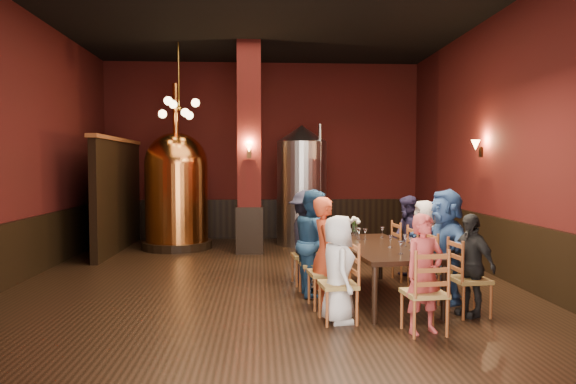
{
  "coord_description": "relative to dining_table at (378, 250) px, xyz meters",
  "views": [
    {
      "loc": [
        -0.07,
        -8.24,
        1.89
      ],
      "look_at": [
        0.39,
        0.2,
        1.44
      ],
      "focal_mm": 32.0,
      "sensor_mm": 36.0,
      "label": 1
    }
  ],
  "objects": [
    {
      "name": "room",
      "position": [
        -1.6,
        1.11,
        1.56
      ],
      "size": [
        10.0,
        10.02,
        4.5
      ],
      "color": "black",
      "rests_on": "ground"
    },
    {
      "name": "wainscot_right",
      "position": [
        2.36,
        1.11,
        -0.19
      ],
      "size": [
        0.08,
        9.9,
        1.0
      ],
      "primitive_type": "cube",
      "color": "black",
      "rests_on": "ground"
    },
    {
      "name": "wainscot_back",
      "position": [
        -1.6,
        6.07,
        -0.19
      ],
      "size": [
        7.9,
        0.08,
        1.0
      ],
      "primitive_type": "cube",
      "color": "black",
      "rests_on": "ground"
    },
    {
      "name": "wainscot_left",
      "position": [
        -5.56,
        1.11,
        -0.19
      ],
      "size": [
        0.08,
        9.9,
        1.0
      ],
      "primitive_type": "cube",
      "color": "black",
      "rests_on": "ground"
    },
    {
      "name": "column",
      "position": [
        -1.9,
        3.91,
        1.56
      ],
      "size": [
        0.58,
        0.58,
        4.5
      ],
      "primitive_type": "cube",
      "color": "#420E0E",
      "rests_on": "ground"
    },
    {
      "name": "partition",
      "position": [
        -4.8,
        4.31,
        0.51
      ],
      "size": [
        0.22,
        3.5,
        2.4
      ],
      "primitive_type": "cube",
      "color": "black",
      "rests_on": "ground"
    },
    {
      "name": "pendant_cluster",
      "position": [
        -3.4,
        4.01,
        2.41
      ],
      "size": [
        0.9,
        0.9,
        1.7
      ],
      "primitive_type": null,
      "color": "#A57226",
      "rests_on": "room"
    },
    {
      "name": "sconce_wall",
      "position": [
        2.3,
        1.91,
        1.51
      ],
      "size": [
        0.2,
        0.2,
        0.36
      ],
      "primitive_type": null,
      "rotation": [
        0.0,
        0.0,
        1.57
      ],
      "color": "black",
      "rests_on": "room"
    },
    {
      "name": "sconce_column",
      "position": [
        -1.9,
        3.61,
        1.51
      ],
      "size": [
        0.2,
        0.2,
        0.36
      ],
      "primitive_type": null,
      "rotation": [
        0.0,
        0.0,
        3.14
      ],
      "color": "black",
      "rests_on": "column"
    },
    {
      "name": "dining_table",
      "position": [
        0.0,
        0.0,
        0.0
      ],
      "size": [
        1.25,
        2.49,
        0.75
      ],
      "rotation": [
        0.0,
        0.0,
        0.11
      ],
      "color": "black",
      "rests_on": "ground"
    },
    {
      "name": "chair_0",
      "position": [
        -0.74,
        -1.08,
        -0.23
      ],
      "size": [
        0.51,
        0.51,
        0.92
      ],
      "primitive_type": null,
      "rotation": [
        0.0,
        0.0,
        -1.46
      ],
      "color": "#984F26",
      "rests_on": "ground"
    },
    {
      "name": "person_0",
      "position": [
        -0.74,
        -1.08,
        -0.04
      ],
      "size": [
        0.45,
        0.66,
        1.29
      ],
      "primitive_type": "imported",
      "rotation": [
        0.0,
        0.0,
        1.64
      ],
      "color": "silver",
      "rests_on": "ground"
    },
    {
      "name": "chair_1",
      "position": [
        -0.81,
        -0.42,
        -0.23
      ],
      "size": [
        0.51,
        0.51,
        0.92
      ],
      "primitive_type": null,
      "rotation": [
        0.0,
        0.0,
        -1.46
      ],
      "color": "#984F26",
      "rests_on": "ground"
    },
    {
      "name": "person_1",
      "position": [
        -0.81,
        -0.42,
        0.05
      ],
      "size": [
        0.35,
        0.54,
        1.47
      ],
      "primitive_type": "imported",
      "rotation": [
        0.0,
        0.0,
        1.57
      ],
      "color": "#C34221",
      "rests_on": "ground"
    },
    {
      "name": "chair_2",
      "position": [
        -0.88,
        0.24,
        -0.23
      ],
      "size": [
        0.51,
        0.51,
        0.92
      ],
      "primitive_type": null,
      "rotation": [
        0.0,
        0.0,
        -1.46
      ],
      "color": "#984F26",
      "rests_on": "ground"
    },
    {
      "name": "person_2",
      "position": [
        -0.88,
        0.24,
        0.08
      ],
      "size": [
        0.41,
        0.77,
        1.54
      ],
      "primitive_type": "imported",
      "rotation": [
        0.0,
        0.0,
        1.62
      ],
      "color": "navy",
      "rests_on": "ground"
    },
    {
      "name": "chair_3",
      "position": [
        -0.95,
        0.9,
        -0.23
      ],
      "size": [
        0.51,
        0.51,
        0.92
      ],
      "primitive_type": null,
      "rotation": [
        0.0,
        0.0,
        -1.46
      ],
      "color": "#984F26",
      "rests_on": "ground"
    },
    {
      "name": "person_3",
      "position": [
        -0.95,
        0.9,
        0.06
      ],
      "size": [
        0.68,
        1.03,
        1.49
      ],
      "primitive_type": "imported",
      "rotation": [
        0.0,
        0.0,
        1.71
      ],
      "color": "black",
      "rests_on": "ground"
    },
    {
      "name": "chair_4",
      "position": [
        0.95,
        -0.9,
        -0.23
      ],
      "size": [
        0.51,
        0.51,
        0.92
      ],
      "primitive_type": null,
      "rotation": [
        0.0,
        0.0,
        1.68
      ],
      "color": "#984F26",
      "rests_on": "ground"
    },
    {
      "name": "person_4",
      "position": [
        0.95,
        -0.9,
        -0.05
      ],
      "size": [
        0.59,
        0.82,
        1.29
      ],
      "primitive_type": "imported",
      "rotation": [
        0.0,
        0.0,
        5.13
      ],
      "color": "black",
      "rests_on": "ground"
    },
    {
      "name": "chair_5",
      "position": [
        0.88,
        -0.24,
        -0.23
      ],
      "size": [
        0.51,
        0.51,
        0.92
      ],
      "primitive_type": null,
      "rotation": [
        0.0,
        0.0,
        1.68
      ],
      "color": "#984F26",
      "rests_on": "ground"
    },
    {
      "name": "person_5",
      "position": [
        0.88,
        -0.24,
        0.09
      ],
      "size": [
        0.68,
        1.5,
        1.56
      ],
      "primitive_type": "imported",
      "rotation": [
        0.0,
        0.0,
        4.86
      ],
      "color": "#2B4A82",
      "rests_on": "ground"
    },
    {
      "name": "chair_6",
      "position": [
        0.81,
        0.42,
        -0.23
      ],
      "size": [
        0.51,
        0.51,
        0.92
      ],
      "primitive_type": null,
      "rotation": [
        0.0,
        0.0,
        1.68
      ],
      "color": "#984F26",
      "rests_on": "ground"
    },
    {
      "name": "person_6",
      "position": [
        0.81,
        0.42,
        -0.01
      ],
      "size": [
        0.44,
        0.67,
        1.36
      ],
      "primitive_type": "imported",
      "rotation": [
        0.0,
        0.0,
        4.72
      ],
      "color": "#BEAEA7",
      "rests_on": "ground"
    },
    {
      "name": "chair_7",
      "position": [
        0.74,
        1.08,
        -0.23
      ],
      "size": [
        0.51,
        0.51,
        0.92
      ],
      "primitive_type": null,
      "rotation": [
        0.0,
        0.0,
        1.68
      ],
      "color": "#984F26",
      "rests_on": "ground"
    },
    {
      "name": "person_7",
      "position": [
        0.74,
        1.08,
        0.01
      ],
      "size": [
        0.33,
        0.68,
        1.39
      ],
      "primitive_type": "imported",
      "rotation": [
        0.0,
        0.0,
        4.71
      ],
      "color": "#1F1A35",
      "rests_on": "ground"
    },
    {
      "name": "chair_8",
      "position": [
        0.16,
        -1.54,
        -0.23
      ],
      "size": [
        0.51,
        0.51,
        0.92
      ],
      "primitive_type": null,
      "rotation": [
        0.0,
        0.0,
        3.25
      ],
      "color": "#984F26",
      "rests_on": "ground"
    },
    {
      "name": "person_8",
      "position": [
        0.16,
        -1.54,
        -0.02
      ],
      "size": [
        0.57,
        0.46,
        1.34
      ],
      "primitive_type": "imported",
      "rotation": [
        0.0,
        0.0,
        6.61
      ],
      "color": "#B33C3B",
      "rests_on": "ground"
    },
    {
      "name": "copper_kettle",
      "position": [
        -3.56,
        4.55,
        0.66
      ],
      "size": [
        1.63,
        1.63,
        3.71
      ],
      "rotation": [
        0.0,
        0.0,
        0.19
      ],
      "color": "black",
      "rests_on": "ground"
    },
    {
      "name": "steel_vessel",
      "position": [
        -0.69,
        4.96,
        0.73
      ],
      "size": [
        1.31,
        1.31,
        2.83
      ],
      "rotation": [
        0.0,
        0.0,
        -0.13
      ],
      "color": "#B2B2B7",
      "rests_on": "ground"
    },
    {
      "name": "rose_vase",
      "position": [
        -0.15,
        0.99,
        0.27
      ],
      "size": [
        0.19,
        0.19,
        0.32
      ],
      "color": "white",
      "rests_on": "dining_table"
    },
    {
      "name": "wine_glass_0",
      "position": [
        0.22,
        -0.9,
        0.15
      ],
      "size": [
        0.07,
        0.07,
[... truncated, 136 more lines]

